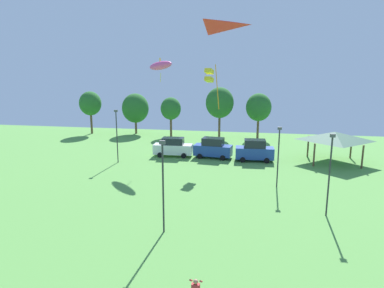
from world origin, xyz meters
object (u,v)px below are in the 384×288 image
(kite_flying_6, at_px, (160,66))
(kite_flying_8, at_px, (208,53))
(kite_flying_5, at_px, (209,75))
(parked_car_leftmost, at_px, (173,147))
(treeline_tree_0, at_px, (90,104))
(treeline_tree_2, at_px, (171,109))
(parked_car_third_from_left, at_px, (255,151))
(park_pavilion, at_px, (335,136))
(light_post_3, at_px, (330,170))
(treeline_tree_3, at_px, (220,103))
(light_post_2, at_px, (278,153))
(light_post_1, at_px, (163,181))
(parked_car_second_from_left, at_px, (213,148))
(light_post_0, at_px, (117,133))
(treeline_tree_1, at_px, (135,108))
(treeline_tree_4, at_px, (259,107))

(kite_flying_6, relative_size, kite_flying_8, 1.03)
(kite_flying_5, xyz_separation_m, parked_car_leftmost, (-4.55, 0.71, -8.80))
(treeline_tree_0, bearing_deg, treeline_tree_2, 0.16)
(parked_car_third_from_left, relative_size, park_pavilion, 0.70)
(parked_car_third_from_left, xyz_separation_m, light_post_3, (5.31, -15.13, 2.18))
(parked_car_third_from_left, bearing_deg, treeline_tree_3, 108.89)
(kite_flying_6, height_order, light_post_2, kite_flying_6)
(parked_car_leftmost, relative_size, light_post_1, 0.80)
(kite_flying_8, bearing_deg, parked_car_leftmost, 110.57)
(parked_car_second_from_left, bearing_deg, light_post_0, -152.23)
(treeline_tree_1, bearing_deg, kite_flying_6, -60.26)
(park_pavilion, height_order, light_post_0, light_post_0)
(kite_flying_5, xyz_separation_m, treeline_tree_4, (5.86, 14.95, -5.04))
(kite_flying_5, bearing_deg, treeline_tree_2, 120.01)
(park_pavilion, bearing_deg, treeline_tree_3, 138.20)
(kite_flying_6, xyz_separation_m, park_pavilion, (20.25, 1.58, -7.99))
(kite_flying_8, distance_m, treeline_tree_4, 33.49)
(kite_flying_8, bearing_deg, light_post_0, 131.15)
(kite_flying_6, distance_m, treeline_tree_2, 15.93)
(light_post_0, xyz_separation_m, treeline_tree_4, (16.02, 18.33, 1.45))
(treeline_tree_3, bearing_deg, treeline_tree_2, -176.57)
(parked_car_third_from_left, height_order, treeline_tree_1, treeline_tree_1)
(park_pavilion, xyz_separation_m, treeline_tree_3, (-14.77, 13.21, 2.49))
(light_post_3, relative_size, treeline_tree_0, 0.85)
(kite_flying_8, relative_size, parked_car_third_from_left, 0.86)
(park_pavilion, height_order, light_post_1, light_post_1)
(light_post_2, height_order, treeline_tree_0, treeline_tree_0)
(parked_car_third_from_left, bearing_deg, kite_flying_5, 179.37)
(kite_flying_8, xyz_separation_m, treeline_tree_3, (-2.61, 32.30, -5.92))
(kite_flying_5, distance_m, light_post_1, 20.69)
(treeline_tree_0, bearing_deg, kite_flying_6, -40.97)
(treeline_tree_3, bearing_deg, light_post_3, -69.49)
(parked_car_second_from_left, bearing_deg, treeline_tree_4, 75.66)
(parked_car_leftmost, distance_m, light_post_0, 7.32)
(kite_flying_8, bearing_deg, parked_car_third_from_left, 80.12)
(kite_flying_8, relative_size, light_post_2, 0.70)
(kite_flying_5, xyz_separation_m, treeline_tree_3, (-0.25, 14.60, -4.39))
(parked_car_leftmost, bearing_deg, light_post_0, -146.79)
(light_post_0, xyz_separation_m, light_post_2, (17.74, -5.65, -0.30))
(light_post_3, xyz_separation_m, treeline_tree_2, (-18.94, 29.04, 1.08))
(park_pavilion, bearing_deg, kite_flying_8, -122.48)
(light_post_1, xyz_separation_m, light_post_2, (7.79, 10.61, -0.29))
(light_post_1, bearing_deg, light_post_3, 23.25)
(kite_flying_6, height_order, treeline_tree_2, kite_flying_6)
(kite_flying_8, xyz_separation_m, parked_car_second_from_left, (-1.89, 18.47, -10.26))
(parked_car_third_from_left, xyz_separation_m, light_post_0, (-15.64, -3.59, 2.21))
(light_post_3, height_order, treeline_tree_0, treeline_tree_0)
(kite_flying_5, bearing_deg, light_post_3, -54.13)
(light_post_2, distance_m, treeline_tree_3, 25.01)
(parked_car_second_from_left, xyz_separation_m, light_post_0, (-10.63, -4.14, 2.24))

